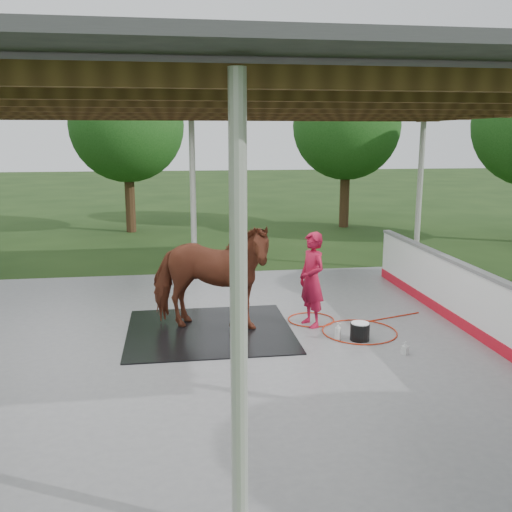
{
  "coord_description": "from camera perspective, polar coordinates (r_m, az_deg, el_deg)",
  "views": [
    {
      "loc": [
        -0.49,
        -8.96,
        3.41
      ],
      "look_at": [
        0.96,
        0.88,
        1.32
      ],
      "focal_mm": 40.0,
      "sensor_mm": 36.0,
      "label": 1
    }
  ],
  "objects": [
    {
      "name": "soap_bottle_b",
      "position": [
        9.35,
        14.68,
        -8.89
      ],
      "size": [
        0.13,
        0.13,
        0.21
      ],
      "primitive_type": "imported",
      "rotation": [
        0.0,
        0.0,
        -0.93
      ],
      "color": "#338CD8",
      "rests_on": "concrete_slab"
    },
    {
      "name": "wash_bucket",
      "position": [
        9.8,
        10.35,
        -7.4
      ],
      "size": [
        0.33,
        0.33,
        0.3
      ],
      "color": "black",
      "rests_on": "concrete_slab"
    },
    {
      "name": "dasher_board",
      "position": [
        10.68,
        20.5,
        -4.18
      ],
      "size": [
        0.16,
        8.0,
        1.15
      ],
      "color": "red",
      "rests_on": "concrete_slab"
    },
    {
      "name": "ground",
      "position": [
        9.6,
        -4.96,
        -8.97
      ],
      "size": [
        100.0,
        100.0,
        0.0
      ],
      "primitive_type": "plane",
      "color": "#1E3814"
    },
    {
      "name": "soap_bottle_a",
      "position": [
        9.74,
        8.19,
        -7.46
      ],
      "size": [
        0.17,
        0.17,
        0.3
      ],
      "primitive_type": "imported",
      "rotation": [
        0.0,
        0.0,
        0.76
      ],
      "color": "silver",
      "rests_on": "concrete_slab"
    },
    {
      "name": "handler",
      "position": [
        10.22,
        5.61,
        -2.36
      ],
      "size": [
        0.59,
        0.72,
        1.71
      ],
      "primitive_type": "imported",
      "rotation": [
        0.0,
        0.0,
        -1.24
      ],
      "color": "#AB1232",
      "rests_on": "concrete_slab"
    },
    {
      "name": "hose_coil",
      "position": [
        10.38,
        8.86,
        -7.08
      ],
      "size": [
        2.6,
        1.86,
        0.02
      ],
      "color": "#B1260C",
      "rests_on": "concrete_slab"
    },
    {
      "name": "concrete_slab",
      "position": [
        9.59,
        -4.96,
        -8.83
      ],
      "size": [
        12.0,
        10.0,
        0.05
      ],
      "primitive_type": "cube",
      "color": "slate",
      "rests_on": "ground"
    },
    {
      "name": "horse",
      "position": [
        9.86,
        -4.75,
        -2.1
      ],
      "size": [
        2.5,
        1.84,
        1.92
      ],
      "primitive_type": "imported",
      "rotation": [
        0.0,
        0.0,
        1.17
      ],
      "color": "brown",
      "rests_on": "rubber_mat"
    },
    {
      "name": "tree_belt",
      "position": [
        9.9,
        -3.9,
        14.05
      ],
      "size": [
        28.0,
        28.0,
        5.8
      ],
      "color": "#382314",
      "rests_on": "ground"
    },
    {
      "name": "rubber_mat",
      "position": [
        10.14,
        -4.65,
        -7.44
      ],
      "size": [
        2.86,
        2.68,
        0.02
      ],
      "primitive_type": "cube",
      "color": "black",
      "rests_on": "concrete_slab"
    },
    {
      "name": "pavilion_structure",
      "position": [
        8.99,
        -5.42,
        15.38
      ],
      "size": [
        12.6,
        10.6,
        4.05
      ],
      "color": "beige",
      "rests_on": "ground"
    }
  ]
}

